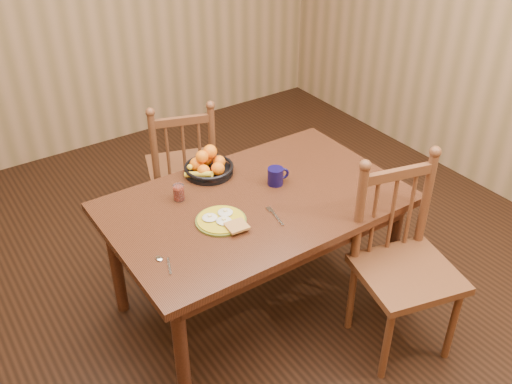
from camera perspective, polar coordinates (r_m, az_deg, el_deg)
room at (r=2.80m, az=0.00°, el=9.44°), size 4.52×5.02×2.72m
dining_table at (r=3.14m, az=0.00°, el=-2.06°), size 1.60×1.00×0.75m
chair_far at (r=3.92m, az=-7.36°, el=2.35°), size 0.57×0.56×1.00m
chair_near at (r=3.11m, az=14.52°, el=-7.06°), size 0.59×0.57×1.08m
breakfast_plate at (r=2.92m, az=-3.44°, el=-2.83°), size 0.26×0.29×0.04m
fork at (r=2.97m, az=1.87°, el=-2.30°), size 0.05×0.18×0.00m
spoon at (r=2.71m, az=-9.32°, el=-6.81°), size 0.06×0.16×0.01m
coffee_mug at (r=3.21m, az=2.03°, el=1.63°), size 0.13×0.09×0.10m
juice_glass at (r=3.10m, az=-7.73°, el=-0.09°), size 0.06×0.06×0.09m
fruit_bowl at (r=3.31m, az=-4.82°, el=2.63°), size 0.29×0.29×0.17m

